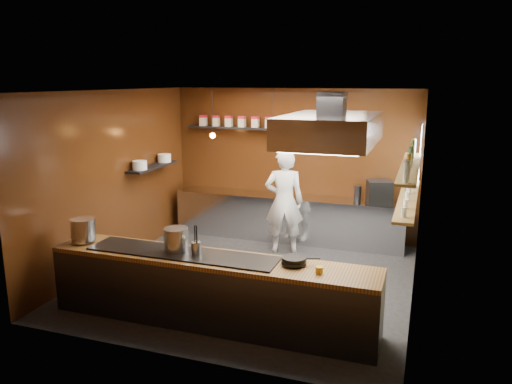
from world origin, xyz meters
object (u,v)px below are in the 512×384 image
at_px(stockpot_small, 176,239).
at_px(espresso_machine, 379,192).
at_px(extractor_hood, 331,129).
at_px(chef, 284,202).
at_px(stockpot_large, 83,230).

distance_m(stockpot_small, espresso_machine, 4.32).
height_order(extractor_hood, chef, extractor_hood).
height_order(extractor_hood, stockpot_large, extractor_hood).
xyz_separation_m(espresso_machine, chef, (-1.63, -0.71, -0.15)).
bearing_deg(extractor_hood, espresso_machine, 79.33).
xyz_separation_m(stockpot_large, espresso_machine, (3.70, 3.75, 0.02)).
bearing_deg(chef, stockpot_small, 61.56).
relative_size(extractor_hood, espresso_machine, 4.55).
xyz_separation_m(extractor_hood, espresso_machine, (0.47, 2.52, -1.39)).
bearing_deg(stockpot_large, extractor_hood, 20.86).
relative_size(extractor_hood, stockpot_small, 6.05).
relative_size(stockpot_large, espresso_machine, 0.76).
distance_m(stockpot_large, stockpot_small, 1.43).
distance_m(extractor_hood, espresso_machine, 2.91).
bearing_deg(extractor_hood, chef, 122.65).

